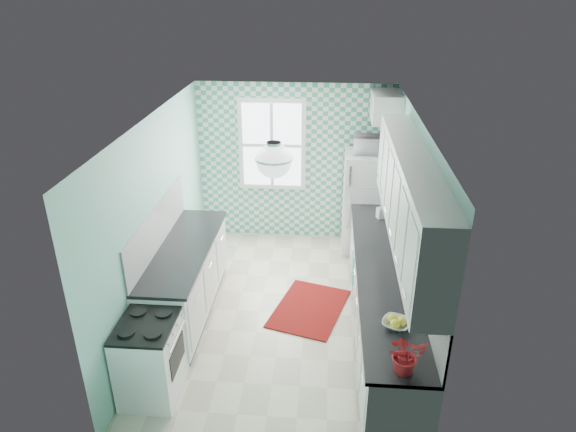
# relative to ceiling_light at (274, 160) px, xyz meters

# --- Properties ---
(floor) EXTENTS (3.00, 4.40, 0.02)m
(floor) POSITION_rel_ceiling_light_xyz_m (0.00, 0.80, -2.33)
(floor) COLOR beige
(floor) RESTS_ON ground
(ceiling) EXTENTS (3.00, 4.40, 0.02)m
(ceiling) POSITION_rel_ceiling_light_xyz_m (0.00, 0.80, 0.19)
(ceiling) COLOR white
(ceiling) RESTS_ON wall_back
(wall_back) EXTENTS (3.00, 0.02, 2.50)m
(wall_back) POSITION_rel_ceiling_light_xyz_m (0.00, 3.01, -1.07)
(wall_back) COLOR #7EC3B1
(wall_back) RESTS_ON floor
(wall_front) EXTENTS (3.00, 0.02, 2.50)m
(wall_front) POSITION_rel_ceiling_light_xyz_m (0.00, -1.41, -1.07)
(wall_front) COLOR #7EC3B1
(wall_front) RESTS_ON floor
(wall_left) EXTENTS (0.02, 4.40, 2.50)m
(wall_left) POSITION_rel_ceiling_light_xyz_m (-1.51, 0.80, -1.07)
(wall_left) COLOR #7EC3B1
(wall_left) RESTS_ON floor
(wall_right) EXTENTS (0.02, 4.40, 2.50)m
(wall_right) POSITION_rel_ceiling_light_xyz_m (1.51, 0.80, -1.07)
(wall_right) COLOR #7EC3B1
(wall_right) RESTS_ON floor
(accent_wall) EXTENTS (3.00, 0.01, 2.50)m
(accent_wall) POSITION_rel_ceiling_light_xyz_m (0.00, 2.99, -1.07)
(accent_wall) COLOR teal
(accent_wall) RESTS_ON wall_back
(window) EXTENTS (1.04, 0.05, 1.44)m
(window) POSITION_rel_ceiling_light_xyz_m (-0.35, 2.96, -0.77)
(window) COLOR white
(window) RESTS_ON wall_back
(backsplash_right) EXTENTS (0.02, 3.60, 0.51)m
(backsplash_right) POSITION_rel_ceiling_light_xyz_m (1.49, 0.40, -1.13)
(backsplash_right) COLOR white
(backsplash_right) RESTS_ON wall_right
(backsplash_left) EXTENTS (0.02, 2.15, 0.51)m
(backsplash_left) POSITION_rel_ceiling_light_xyz_m (-1.49, 0.73, -1.13)
(backsplash_left) COLOR white
(backsplash_left) RESTS_ON wall_left
(upper_cabinets_right) EXTENTS (0.33, 3.20, 0.90)m
(upper_cabinets_right) POSITION_rel_ceiling_light_xyz_m (1.33, 0.20, -0.42)
(upper_cabinets_right) COLOR white
(upper_cabinets_right) RESTS_ON wall_right
(upper_cabinet_fridge) EXTENTS (0.40, 0.74, 0.40)m
(upper_cabinet_fridge) POSITION_rel_ceiling_light_xyz_m (1.30, 2.63, -0.07)
(upper_cabinet_fridge) COLOR white
(upper_cabinet_fridge) RESTS_ON wall_right
(ceiling_light) EXTENTS (0.34, 0.34, 0.35)m
(ceiling_light) POSITION_rel_ceiling_light_xyz_m (0.00, 0.00, 0.00)
(ceiling_light) COLOR silver
(ceiling_light) RESTS_ON ceiling
(base_cabinets_right) EXTENTS (0.60, 3.60, 0.90)m
(base_cabinets_right) POSITION_rel_ceiling_light_xyz_m (1.20, 0.40, -1.87)
(base_cabinets_right) COLOR white
(base_cabinets_right) RESTS_ON floor
(countertop_right) EXTENTS (0.63, 3.60, 0.04)m
(countertop_right) POSITION_rel_ceiling_light_xyz_m (1.19, 0.40, -1.40)
(countertop_right) COLOR black
(countertop_right) RESTS_ON base_cabinets_right
(base_cabinets_left) EXTENTS (0.60, 2.15, 0.90)m
(base_cabinets_left) POSITION_rel_ceiling_light_xyz_m (-1.20, 0.73, -1.87)
(base_cabinets_left) COLOR white
(base_cabinets_left) RESTS_ON floor
(countertop_left) EXTENTS (0.63, 2.15, 0.04)m
(countertop_left) POSITION_rel_ceiling_light_xyz_m (-1.19, 0.73, -1.40)
(countertop_left) COLOR black
(countertop_left) RESTS_ON base_cabinets_left
(fridge) EXTENTS (0.68, 0.68, 1.57)m
(fridge) POSITION_rel_ceiling_light_xyz_m (1.11, 2.63, -1.54)
(fridge) COLOR silver
(fridge) RESTS_ON floor
(stove) EXTENTS (0.56, 0.70, 0.84)m
(stove) POSITION_rel_ceiling_light_xyz_m (-1.20, -0.67, -1.88)
(stove) COLOR silver
(stove) RESTS_ON floor
(sink) EXTENTS (0.57, 0.48, 0.53)m
(sink) POSITION_rel_ceiling_light_xyz_m (1.20, 1.29, -1.39)
(sink) COLOR silver
(sink) RESTS_ON countertop_right
(rug) EXTENTS (1.09, 1.33, 0.02)m
(rug) POSITION_rel_ceiling_light_xyz_m (0.34, 0.90, -2.32)
(rug) COLOR maroon
(rug) RESTS_ON floor
(dish_towel) EXTENTS (0.07, 0.26, 0.40)m
(dish_towel) POSITION_rel_ceiling_light_xyz_m (0.89, 1.20, -1.84)
(dish_towel) COLOR #4FA590
(dish_towel) RESTS_ON base_cabinets_right
(fruit_bowl) EXTENTS (0.34, 0.34, 0.06)m
(fruit_bowl) POSITION_rel_ceiling_light_xyz_m (1.20, -0.64, -1.35)
(fruit_bowl) COLOR white
(fruit_bowl) RESTS_ON countertop_right
(potted_plant) EXTENTS (0.38, 0.36, 0.35)m
(potted_plant) POSITION_rel_ceiling_light_xyz_m (1.20, -1.24, -1.21)
(potted_plant) COLOR #A61923
(potted_plant) RESTS_ON countertop_right
(soap_bottle) EXTENTS (0.13, 0.13, 0.22)m
(soap_bottle) POSITION_rel_ceiling_light_xyz_m (1.25, 1.75, -1.27)
(soap_bottle) COLOR #9AB2C7
(soap_bottle) RESTS_ON countertop_right
(microwave) EXTENTS (0.48, 0.34, 0.26)m
(microwave) POSITION_rel_ceiling_light_xyz_m (1.11, 2.63, -0.63)
(microwave) COLOR white
(microwave) RESTS_ON fridge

